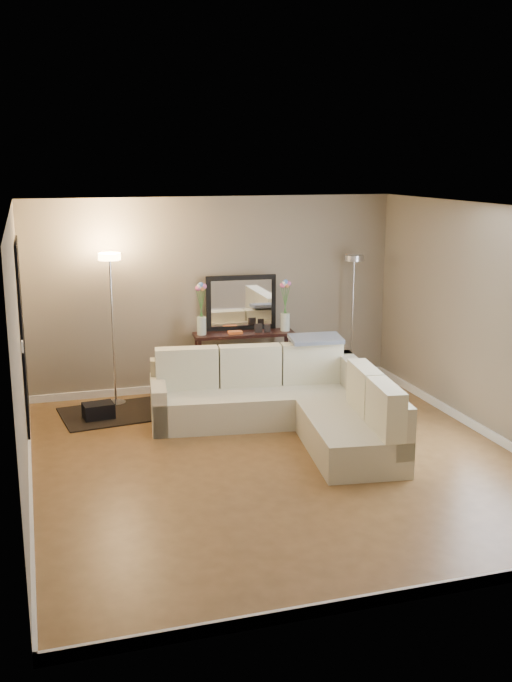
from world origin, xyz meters
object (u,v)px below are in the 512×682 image
object	(u,v)px
console_table	(238,359)
floor_lamp_lit	(111,299)
sectional_sofa	(290,403)
floor_lamp_unlit	(353,293)

from	to	relation	value
console_table	floor_lamp_lit	size ratio (longest dim) A/B	0.70
sectional_sofa	floor_lamp_lit	bearing A→B (deg)	139.80
sectional_sofa	floor_lamp_unlit	distance (m)	2.39
console_table	floor_lamp_unlit	world-z (taller)	floor_lamp_unlit
floor_lamp_lit	floor_lamp_unlit	bearing A→B (deg)	1.39
floor_lamp_lit	console_table	bearing A→B (deg)	1.79
sectional_sofa	console_table	xyz separation A→B (m)	(-0.18, 1.59, 0.14)
sectional_sofa	console_table	bearing A→B (deg)	96.42
floor_lamp_lit	floor_lamp_unlit	xyz separation A→B (m)	(3.31, 0.08, -0.11)
floor_lamp_unlit	console_table	bearing A→B (deg)	-179.01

